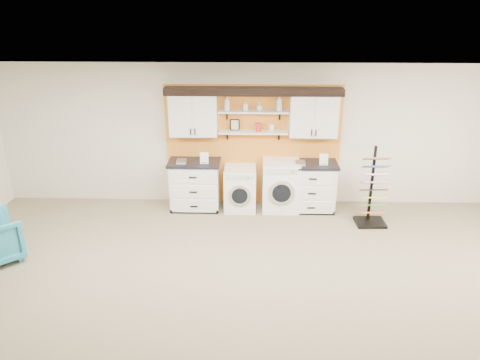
{
  "coord_description": "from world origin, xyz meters",
  "views": [
    {
      "loc": [
        -0.03,
        -4.79,
        4.07
      ],
      "look_at": [
        -0.21,
        2.3,
        1.15
      ],
      "focal_mm": 35.0,
      "sensor_mm": 36.0,
      "label": 1
    }
  ],
  "objects_px": {
    "base_cabinet_left": "(195,185)",
    "washer": "(240,188)",
    "dryer": "(281,185)",
    "base_cabinet_right": "(310,186)",
    "sample_rack": "(372,199)"
  },
  "relations": [
    {
      "from": "washer",
      "to": "sample_rack",
      "type": "bearing_deg",
      "value": -13.6
    },
    {
      "from": "base_cabinet_left",
      "to": "dryer",
      "type": "height_order",
      "value": "dryer"
    },
    {
      "from": "base_cabinet_left",
      "to": "dryer",
      "type": "distance_m",
      "value": 1.68
    },
    {
      "from": "base_cabinet_right",
      "to": "washer",
      "type": "distance_m",
      "value": 1.37
    },
    {
      "from": "base_cabinet_left",
      "to": "dryer",
      "type": "relative_size",
      "value": 1.01
    },
    {
      "from": "base_cabinet_left",
      "to": "dryer",
      "type": "xyz_separation_m",
      "value": [
        1.68,
        -0.0,
        0.01
      ]
    },
    {
      "from": "washer",
      "to": "sample_rack",
      "type": "height_order",
      "value": "sample_rack"
    },
    {
      "from": "base_cabinet_left",
      "to": "dryer",
      "type": "bearing_deg",
      "value": -0.11
    },
    {
      "from": "base_cabinet_right",
      "to": "sample_rack",
      "type": "relative_size",
      "value": 0.67
    },
    {
      "from": "dryer",
      "to": "sample_rack",
      "type": "distance_m",
      "value": 1.75
    },
    {
      "from": "base_cabinet_left",
      "to": "washer",
      "type": "bearing_deg",
      "value": -0.22
    },
    {
      "from": "washer",
      "to": "dryer",
      "type": "xyz_separation_m",
      "value": [
        0.79,
        0.0,
        0.07
      ]
    },
    {
      "from": "washer",
      "to": "dryer",
      "type": "relative_size",
      "value": 0.86
    },
    {
      "from": "base_cabinet_left",
      "to": "washer",
      "type": "distance_m",
      "value": 0.89
    },
    {
      "from": "base_cabinet_left",
      "to": "washer",
      "type": "relative_size",
      "value": 1.17
    }
  ]
}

